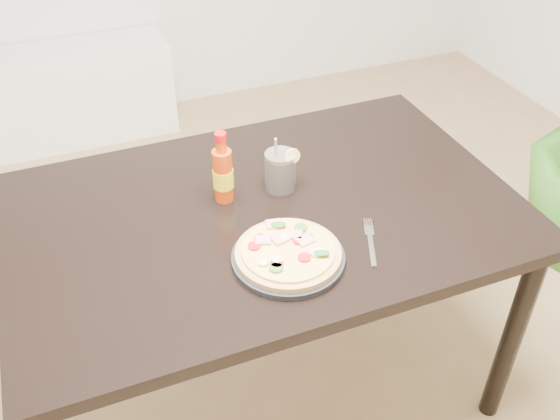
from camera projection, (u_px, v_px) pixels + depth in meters
name	position (u px, v px, depth m)	size (l,w,h in m)	color
floor	(348.00, 388.00, 2.15)	(4.50, 4.50, 0.00)	#9E7A51
dining_table	(264.00, 231.00, 1.77)	(1.40, 0.90, 0.75)	black
plate	(288.00, 258.00, 1.55)	(0.28, 0.28, 0.02)	black
pizza	(288.00, 252.00, 1.54)	(0.26, 0.26, 0.03)	tan
hot_sauce_bottle	(223.00, 174.00, 1.70)	(0.07, 0.07, 0.21)	#C4380B
cola_cup	(280.00, 172.00, 1.77)	(0.09, 0.09, 0.18)	black
fork	(370.00, 240.00, 1.61)	(0.09, 0.18, 0.00)	silver
media_console	(37.00, 100.00, 3.28)	(1.40, 0.34, 0.50)	white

